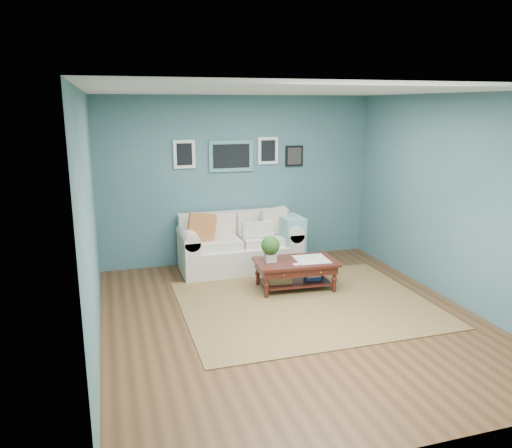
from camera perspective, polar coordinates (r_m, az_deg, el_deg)
name	(u,v)px	position (r m, az deg, el deg)	size (l,w,h in m)	color
room_shell	(292,209)	(5.87, 4.10, 1.72)	(5.00, 5.02, 2.70)	brown
area_rug	(306,304)	(6.66, 5.71, -9.08)	(3.19, 2.55, 0.01)	brown
loveseat	(244,244)	(7.91, -1.37, -2.32)	(1.91, 0.87, 0.98)	beige
coffee_table	(291,266)	(7.05, 4.06, -4.77)	(1.16, 0.73, 0.79)	black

